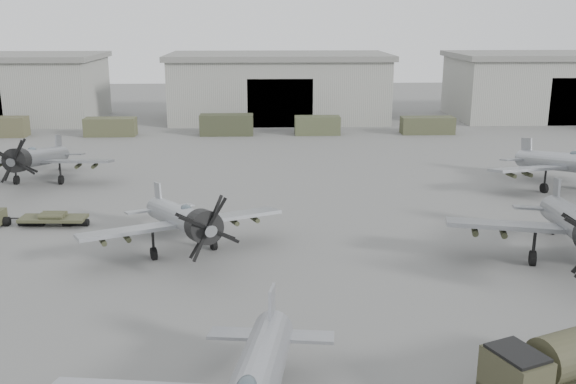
% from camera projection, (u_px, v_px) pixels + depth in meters
% --- Properties ---
extents(ground, '(220.00, 220.00, 0.00)m').
position_uv_depth(ground, '(314.00, 346.00, 27.04)').
color(ground, slate).
rests_on(ground, ground).
extents(hangar_center, '(29.00, 14.80, 8.70)m').
position_uv_depth(hangar_center, '(279.00, 86.00, 85.59)').
color(hangar_center, '#97988E').
rests_on(hangar_center, ground).
extents(hangar_right, '(29.00, 14.80, 8.70)m').
position_uv_depth(hangar_right, '(558.00, 85.00, 86.98)').
color(hangar_right, '#97988E').
rests_on(hangar_right, ground).
extents(support_truck_1, '(5.20, 2.20, 2.27)m').
position_uv_depth(support_truck_1, '(4.00, 127.00, 73.75)').
color(support_truck_1, '#4B4931').
rests_on(support_truck_1, ground).
extents(support_truck_2, '(5.83, 2.20, 2.10)m').
position_uv_depth(support_truck_2, '(110.00, 127.00, 74.21)').
color(support_truck_2, '#45472E').
rests_on(support_truck_2, ground).
extents(support_truck_3, '(6.16, 2.20, 2.42)m').
position_uv_depth(support_truck_3, '(227.00, 125.00, 74.66)').
color(support_truck_3, '#353925').
rests_on(support_truck_3, ground).
extents(support_truck_4, '(5.27, 2.20, 2.14)m').
position_uv_depth(support_truck_4, '(317.00, 125.00, 75.09)').
color(support_truck_4, '#444930').
rests_on(support_truck_4, ground).
extents(support_truck_5, '(6.19, 2.20, 2.00)m').
position_uv_depth(support_truck_5, '(427.00, 125.00, 75.59)').
color(support_truck_5, '#40432B').
rests_on(support_truck_5, ground).
extents(aircraft_mid_1, '(11.68, 10.59, 4.78)m').
position_uv_depth(aircraft_mid_1, '(184.00, 219.00, 36.76)').
color(aircraft_mid_1, '#9A9EA3').
rests_on(aircraft_mid_1, ground).
extents(aircraft_far_0, '(12.19, 10.97, 4.88)m').
position_uv_depth(aircraft_far_0, '(36.00, 158.00, 52.37)').
color(aircraft_far_0, gray).
rests_on(aircraft_far_0, ground).
extents(aircraft_far_1, '(12.75, 11.47, 5.06)m').
position_uv_depth(aircraft_far_1, '(569.00, 163.00, 50.23)').
color(aircraft_far_1, '#94979C').
rests_on(aircraft_far_1, ground).
extents(fuel_tanker, '(6.81, 4.64, 2.50)m').
position_uv_depth(fuel_tanker, '(566.00, 360.00, 23.16)').
color(fuel_tanker, '#3A3926').
rests_on(fuel_tanker, ground).
extents(tug_trailer, '(7.53, 1.78, 1.51)m').
position_uv_depth(tug_trailer, '(13.00, 217.00, 42.41)').
color(tug_trailer, '#3C3D28').
rests_on(tug_trailer, ground).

